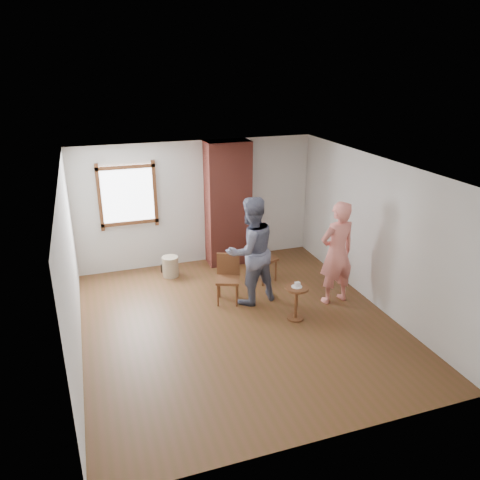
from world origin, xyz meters
The scene contains 12 objects.
ground centered at (0.00, 0.00, 0.00)m, with size 5.50×5.50×0.00m, color brown.
room_shell centered at (-0.06, 0.61, 1.81)m, with size 5.04×5.52×2.62m.
brick_chimney centered at (0.60, 2.50, 1.30)m, with size 0.90×0.50×2.60m, color brown.
stoneware_crock centered at (-0.73, 2.16, 0.21)m, with size 0.32×0.32×0.42m, color tan.
dark_pot centered at (-0.82, 2.40, 0.08)m, with size 0.15×0.15×0.15m, color black.
dining_chair_left centered at (0.07, 0.83, 0.49)m, with size 0.52×0.52×0.87m.
dining_chair_right centered at (0.94, 1.44, 0.51)m, with size 0.55×0.55×0.91m.
side_table centered at (0.95, -0.18, 0.40)m, with size 0.40×0.40×0.60m.
cake_plate centered at (0.95, -0.18, 0.60)m, with size 0.18×0.18×0.01m, color white.
cake_slice centered at (0.96, -0.18, 0.64)m, with size 0.08×0.07×0.06m, color white.
man centered at (0.44, 0.67, 0.98)m, with size 0.95×0.74×1.95m, color #121733.
person_pink centered at (1.87, 0.18, 0.94)m, with size 0.68×0.45×1.88m, color #F9887C.
Camera 1 is at (-2.15, -6.42, 4.08)m, focal length 35.00 mm.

